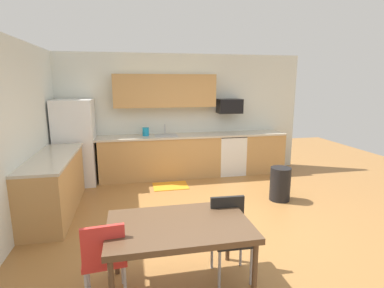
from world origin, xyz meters
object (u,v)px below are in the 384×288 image
at_px(trash_bin, 280,184).
at_px(chair_near_table, 230,230).
at_px(refrigerator, 76,143).
at_px(oven_range, 230,154).
at_px(microwave, 229,106).
at_px(chair_far_side, 104,255).
at_px(dining_table, 179,229).
at_px(kettle, 146,132).

bearing_deg(trash_bin, chair_near_table, -130.74).
bearing_deg(refrigerator, trash_bin, -24.37).
distance_m(oven_range, microwave, 1.10).
xyz_separation_m(refrigerator, chair_far_side, (0.83, -3.71, -0.37)).
xyz_separation_m(dining_table, trash_bin, (2.15, 1.98, -0.37)).
height_order(chair_far_side, trash_bin, chair_far_side).
height_order(microwave, kettle, microwave).
relative_size(refrigerator, kettle, 8.72).
relative_size(microwave, trash_bin, 0.90).
xyz_separation_m(oven_range, trash_bin, (0.36, -1.75, -0.16)).
relative_size(microwave, kettle, 2.70).
height_order(microwave, trash_bin, microwave).
distance_m(dining_table, chair_near_table, 0.62).
bearing_deg(refrigerator, dining_table, -67.01).
height_order(oven_range, microwave, microwave).
distance_m(microwave, trash_bin, 2.26).
bearing_deg(chair_far_side, dining_table, 4.70).
height_order(chair_far_side, kettle, kettle).
bearing_deg(chair_near_table, kettle, 100.88).
bearing_deg(oven_range, trash_bin, -78.48).
distance_m(microwave, dining_table, 4.32).
distance_m(refrigerator, kettle, 1.45).
bearing_deg(refrigerator, oven_range, 1.37).
bearing_deg(chair_far_side, kettle, 81.11).
height_order(chair_near_table, chair_far_side, same).
distance_m(chair_near_table, chair_far_side, 1.32).
relative_size(refrigerator, dining_table, 1.25).
bearing_deg(microwave, refrigerator, -176.91).
height_order(chair_near_table, trash_bin, chair_near_table).
bearing_deg(trash_bin, microwave, 100.91).
xyz_separation_m(chair_near_table, trash_bin, (1.57, 1.82, -0.20)).
distance_m(refrigerator, dining_table, 3.98).
bearing_deg(refrigerator, microwave, 3.09).
xyz_separation_m(refrigerator, oven_range, (3.34, 0.08, -0.42)).
bearing_deg(trash_bin, refrigerator, 155.63).
bearing_deg(oven_range, refrigerator, -178.63).
xyz_separation_m(refrigerator, dining_table, (1.55, -3.66, -0.21)).
bearing_deg(microwave, chair_near_table, -108.23).
bearing_deg(trash_bin, chair_far_side, -144.55).
distance_m(dining_table, chair_far_side, 0.74).
distance_m(refrigerator, microwave, 3.41).
bearing_deg(refrigerator, kettle, 5.19).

